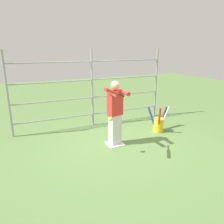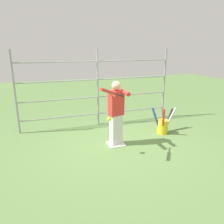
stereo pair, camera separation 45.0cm
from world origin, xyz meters
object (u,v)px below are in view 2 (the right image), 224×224
(batter, at_px, (116,111))
(softball_in_flight, at_px, (109,119))
(bat_bucket, at_px, (163,125))
(baseball_bat_swinging, at_px, (110,92))

(batter, relative_size, softball_in_flight, 16.67)
(batter, xyz_separation_m, softball_in_flight, (0.35, 0.50, 0.01))
(batter, height_order, bat_bucket, batter)
(bat_bucket, bearing_deg, batter, 10.55)
(bat_bucket, bearing_deg, softball_in_flight, 22.78)
(batter, height_order, softball_in_flight, batter)
(softball_in_flight, relative_size, bat_bucket, 0.11)
(softball_in_flight, bearing_deg, batter, -124.92)
(softball_in_flight, distance_m, bat_bucket, 2.13)
(baseball_bat_swinging, bearing_deg, bat_bucket, -152.75)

